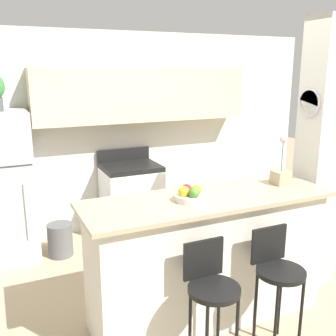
{
  "coord_description": "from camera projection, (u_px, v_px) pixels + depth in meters",
  "views": [
    {
      "loc": [
        -1.55,
        -2.6,
        2.08
      ],
      "look_at": [
        0.0,
        0.8,
        1.14
      ],
      "focal_mm": 42.0,
      "sensor_mm": 36.0,
      "label": 1
    }
  ],
  "objects": [
    {
      "name": "trash_bin",
      "position": [
        60.0,
        240.0,
        4.49
      ],
      "size": [
        0.28,
        0.28,
        0.38
      ],
      "color": "#59595B",
      "rests_on": "ground_plane"
    },
    {
      "name": "ground_plane",
      "position": [
        206.0,
        315.0,
        3.43
      ],
      "size": [
        14.0,
        14.0,
        0.0
      ],
      "primitive_type": "plane",
      "color": "tan"
    },
    {
      "name": "pillar_right",
      "position": [
        320.0,
        156.0,
        3.76
      ],
      "size": [
        0.38,
        0.32,
        2.55
      ],
      "color": "silver",
      "rests_on": "ground_plane"
    },
    {
      "name": "orchid_vase",
      "position": [
        281.0,
        173.0,
        3.49
      ],
      "size": [
        0.14,
        0.14,
        0.44
      ],
      "color": "tan",
      "rests_on": "counter_bar"
    },
    {
      "name": "bar_stool_right",
      "position": [
        277.0,
        272.0,
        2.92
      ],
      "size": [
        0.36,
        0.36,
        0.94
      ],
      "color": "black",
      "rests_on": "ground_plane"
    },
    {
      "name": "fruit_bowl",
      "position": [
        190.0,
        195.0,
        3.05
      ],
      "size": [
        0.24,
        0.24,
        0.12
      ],
      "color": "silver",
      "rests_on": "counter_bar"
    },
    {
      "name": "wall_back",
      "position": [
        129.0,
        117.0,
        5.08
      ],
      "size": [
        5.6,
        0.38,
        2.55
      ],
      "color": "silver",
      "rests_on": "ground_plane"
    },
    {
      "name": "bar_stool_left",
      "position": [
        211.0,
        289.0,
        2.69
      ],
      "size": [
        0.36,
        0.36,
        0.94
      ],
      "color": "black",
      "rests_on": "ground_plane"
    },
    {
      "name": "counter_bar",
      "position": [
        208.0,
        258.0,
        3.29
      ],
      "size": [
        2.09,
        0.69,
        1.09
      ],
      "color": "silver",
      "rests_on": "ground_plane"
    },
    {
      "name": "refrigerator",
      "position": [
        0.0,
        187.0,
        4.31
      ],
      "size": [
        0.69,
        0.69,
        1.65
      ],
      "color": "silver",
      "rests_on": "ground_plane"
    },
    {
      "name": "stove_range",
      "position": [
        131.0,
        199.0,
        5.06
      ],
      "size": [
        0.71,
        0.6,
        1.07
      ],
      "color": "white",
      "rests_on": "ground_plane"
    }
  ]
}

